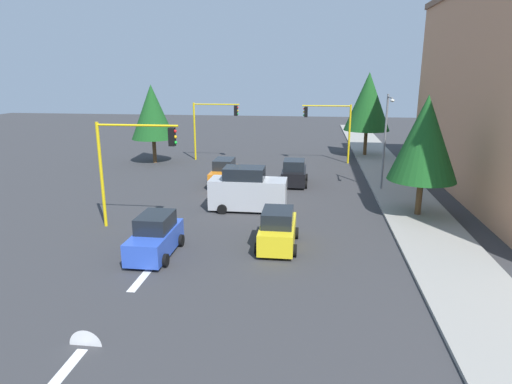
# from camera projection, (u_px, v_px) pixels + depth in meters

# --- Properties ---
(ground_plane) EXTENTS (120.00, 120.00, 0.00)m
(ground_plane) POSITION_uv_depth(u_px,v_px,m) (251.00, 201.00, 30.16)
(ground_plane) COLOR #353538
(sidewalk_kerb) EXTENTS (80.00, 4.00, 0.15)m
(sidewalk_kerb) POSITION_uv_depth(u_px,v_px,m) (397.00, 187.00, 33.66)
(sidewalk_kerb) COLOR gray
(sidewalk_kerb) RESTS_ON ground
(lane_arrow_near) EXTENTS (2.40, 1.10, 1.10)m
(lane_arrow_near) POSITION_uv_depth(u_px,v_px,m) (147.00, 272.00, 19.49)
(lane_arrow_near) COLOR silver
(lane_arrow_near) RESTS_ON ground
(lane_arrow_mid) EXTENTS (2.40, 1.10, 1.10)m
(lane_arrow_mid) POSITION_uv_depth(u_px,v_px,m) (78.00, 355.00, 13.75)
(lane_arrow_mid) COLOR silver
(lane_arrow_mid) RESTS_ON ground
(traffic_signal_near_right) EXTENTS (0.36, 4.59, 5.90)m
(traffic_signal_near_right) POSITION_uv_depth(u_px,v_px,m) (131.00, 155.00, 24.02)
(traffic_signal_near_right) COLOR yellow
(traffic_signal_near_right) RESTS_ON ground
(traffic_signal_far_right) EXTENTS (0.36, 4.59, 5.60)m
(traffic_signal_far_right) POSITION_uv_depth(u_px,v_px,m) (212.00, 120.00, 43.21)
(traffic_signal_far_right) COLOR yellow
(traffic_signal_far_right) RESTS_ON ground
(traffic_signal_far_left) EXTENTS (0.36, 4.59, 5.55)m
(traffic_signal_far_left) POSITION_uv_depth(u_px,v_px,m) (330.00, 122.00, 41.85)
(traffic_signal_far_left) COLOR yellow
(traffic_signal_far_left) RESTS_ON ground
(street_lamp_curbside) EXTENTS (2.15, 0.28, 7.00)m
(street_lamp_curbside) POSITION_uv_depth(u_px,v_px,m) (386.00, 132.00, 31.37)
(street_lamp_curbside) COLOR slate
(street_lamp_curbside) RESTS_ON ground
(tree_roadside_far) EXTENTS (4.63, 4.63, 8.48)m
(tree_roadside_far) POSITION_uv_depth(u_px,v_px,m) (368.00, 102.00, 44.79)
(tree_roadside_far) COLOR brown
(tree_roadside_far) RESTS_ON ground
(tree_roadside_near) EXTENTS (3.98, 3.98, 7.26)m
(tree_roadside_near) POSITION_uv_depth(u_px,v_px,m) (425.00, 138.00, 25.73)
(tree_roadside_near) COLOR brown
(tree_roadside_near) RESTS_ON ground
(tree_opposite_side) EXTENTS (4.04, 4.04, 7.38)m
(tree_opposite_side) POSITION_uv_depth(u_px,v_px,m) (152.00, 112.00, 41.71)
(tree_opposite_side) COLOR brown
(tree_opposite_side) RESTS_ON ground
(delivery_van_silver) EXTENTS (2.22, 4.80, 2.77)m
(delivery_van_silver) POSITION_uv_depth(u_px,v_px,m) (248.00, 190.00, 27.90)
(delivery_van_silver) COLOR #B2B5BA
(delivery_van_silver) RESTS_ON ground
(car_blue) EXTENTS (3.98, 1.98, 1.98)m
(car_blue) POSITION_uv_depth(u_px,v_px,m) (155.00, 237.00, 21.14)
(car_blue) COLOR blue
(car_blue) RESTS_ON ground
(car_orange) EXTENTS (4.14, 1.95, 1.98)m
(car_orange) POSITION_uv_depth(u_px,v_px,m) (224.00, 173.00, 34.43)
(car_orange) COLOR orange
(car_orange) RESTS_ON ground
(car_black) EXTENTS (3.74, 2.11, 1.98)m
(car_black) POSITION_uv_depth(u_px,v_px,m) (294.00, 173.00, 34.39)
(car_black) COLOR black
(car_black) RESTS_ON ground
(car_yellow) EXTENTS (3.85, 2.00, 1.98)m
(car_yellow) POSITION_uv_depth(u_px,v_px,m) (278.00, 230.00, 22.11)
(car_yellow) COLOR yellow
(car_yellow) RESTS_ON ground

